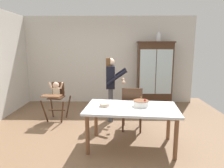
{
  "coord_description": "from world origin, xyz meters",
  "views": [
    {
      "loc": [
        0.22,
        -3.87,
        1.82
      ],
      "look_at": [
        0.14,
        0.7,
        0.95
      ],
      "focal_mm": 32.82,
      "sensor_mm": 36.0,
      "label": 1
    }
  ],
  "objects": [
    {
      "name": "ground_plane",
      "position": [
        0.0,
        0.0,
        0.0
      ],
      "size": [
        6.24,
        6.24,
        0.0
      ],
      "primitive_type": "plane",
      "color": "brown"
    },
    {
      "name": "dining_chair_far_side",
      "position": [
        0.57,
        0.29,
        0.56
      ],
      "size": [
        0.48,
        0.48,
        0.96
      ],
      "rotation": [
        0.0,
        0.0,
        3.04
      ],
      "color": "#422819",
      "rests_on": "ground_plane"
    },
    {
      "name": "dining_table",
      "position": [
        0.5,
        -0.39,
        0.65
      ],
      "size": [
        1.7,
        1.08,
        0.74
      ],
      "color": "silver",
      "rests_on": "ground_plane"
    },
    {
      "name": "ceramic_vase",
      "position": [
        1.5,
        2.37,
        2.05
      ],
      "size": [
        0.13,
        0.13,
        0.27
      ],
      "color": "white",
      "rests_on": "china_cabinet"
    },
    {
      "name": "wall_back",
      "position": [
        0.0,
        2.63,
        1.35
      ],
      "size": [
        5.32,
        0.06,
        2.7
      ],
      "primitive_type": "cube",
      "color": "beige",
      "rests_on": "ground_plane"
    },
    {
      "name": "china_cabinet",
      "position": [
        1.41,
        2.37,
        0.97
      ],
      "size": [
        1.09,
        0.48,
        1.93
      ],
      "color": "#422819",
      "rests_on": "ground_plane"
    },
    {
      "name": "birthday_cake",
      "position": [
        0.68,
        -0.33,
        0.79
      ],
      "size": [
        0.28,
        0.28,
        0.19
      ],
      "color": "white",
      "rests_on": "dining_table"
    },
    {
      "name": "adult_person",
      "position": [
        0.11,
        0.91,
        0.97
      ],
      "size": [
        0.49,
        0.48,
        1.53
      ],
      "rotation": [
        0.0,
        0.0,
        1.58
      ],
      "color": "#47474C",
      "rests_on": "ground_plane"
    },
    {
      "name": "high_chair_with_toddler",
      "position": [
        -1.22,
        0.92,
        0.65
      ],
      "size": [
        0.62,
        0.72,
        0.95
      ],
      "rotation": [
        0.0,
        0.0,
        -0.09
      ],
      "color": "#422819",
      "rests_on": "ground_plane"
    },
    {
      "name": "serving_bowl",
      "position": [
        0.02,
        -0.34,
        0.77
      ],
      "size": [
        0.18,
        0.18,
        0.05
      ],
      "primitive_type": "cylinder",
      "color": "#C6AD93",
      "rests_on": "dining_table"
    }
  ]
}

